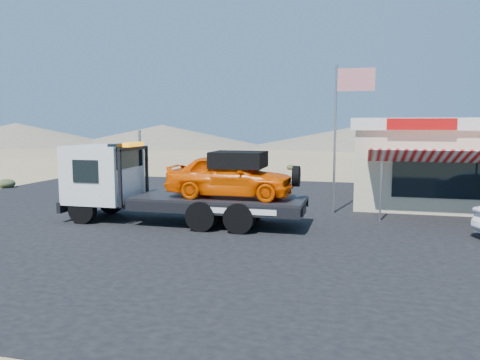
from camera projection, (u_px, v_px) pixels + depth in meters
The scene contains 7 objects.
ground at pixel (188, 231), 16.15m from camera, with size 120.00×120.00×0.00m, color #987A56.
asphalt_lot at pixel (262, 217), 18.54m from camera, with size 32.00×24.00×0.02m, color black.
tow_truck at pixel (177, 180), 17.28m from camera, with size 8.88×2.63×2.97m.
jerky_store at pixel (465, 160), 21.97m from camera, with size 10.40×9.97×3.90m.
flagpole at pixel (341, 122), 18.82m from camera, with size 1.55×0.10×6.00m.
desert_scrub at pixel (27, 178), 29.28m from camera, with size 23.43×29.76×0.80m.
distant_hills at pixel (255, 136), 71.37m from camera, with size 126.00×48.00×4.20m.
Camera 1 is at (5.66, -14.88, 3.68)m, focal length 35.00 mm.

